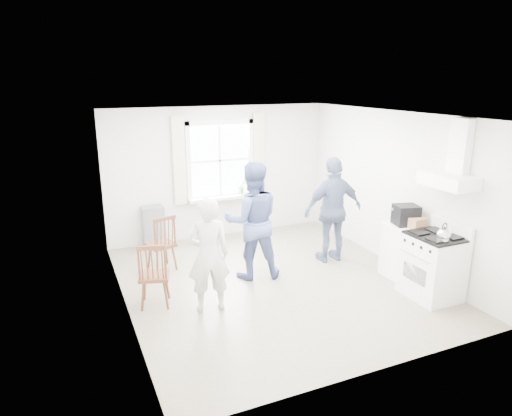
{
  "coord_description": "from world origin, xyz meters",
  "views": [
    {
      "loc": [
        -2.91,
        -5.95,
        3.11
      ],
      "look_at": [
        -0.22,
        0.2,
        1.19
      ],
      "focal_mm": 32.0,
      "sensor_mm": 36.0,
      "label": 1
    }
  ],
  "objects_px": {
    "person_mid": "(252,221)",
    "person_right": "(333,210)",
    "windsor_chair_a": "(163,238)",
    "person_left": "(208,255)",
    "gas_stove": "(432,265)",
    "low_cabinet": "(403,251)",
    "windsor_chair_b": "(153,269)",
    "stereo_stack": "(406,215)"
  },
  "relations": [
    {
      "from": "person_mid",
      "to": "person_right",
      "type": "distance_m",
      "value": 1.55
    },
    {
      "from": "gas_stove",
      "to": "person_mid",
      "type": "xyz_separation_m",
      "value": [
        -2.12,
        1.71,
        0.46
      ]
    },
    {
      "from": "low_cabinet",
      "to": "stereo_stack",
      "type": "bearing_deg",
      "value": -145.9
    },
    {
      "from": "person_right",
      "to": "windsor_chair_b",
      "type": "bearing_deg",
      "value": 11.55
    },
    {
      "from": "windsor_chair_b",
      "to": "low_cabinet",
      "type": "bearing_deg",
      "value": -8.23
    },
    {
      "from": "windsor_chair_a",
      "to": "person_right",
      "type": "height_order",
      "value": "person_right"
    },
    {
      "from": "stereo_stack",
      "to": "person_left",
      "type": "bearing_deg",
      "value": 175.72
    },
    {
      "from": "gas_stove",
      "to": "windsor_chair_a",
      "type": "bearing_deg",
      "value": 143.96
    },
    {
      "from": "person_mid",
      "to": "windsor_chair_a",
      "type": "bearing_deg",
      "value": -17.9
    },
    {
      "from": "person_left",
      "to": "person_mid",
      "type": "height_order",
      "value": "person_mid"
    },
    {
      "from": "stereo_stack",
      "to": "gas_stove",
      "type": "bearing_deg",
      "value": -93.56
    },
    {
      "from": "gas_stove",
      "to": "low_cabinet",
      "type": "xyz_separation_m",
      "value": [
        0.07,
        0.7,
        -0.03
      ]
    },
    {
      "from": "low_cabinet",
      "to": "person_right",
      "type": "bearing_deg",
      "value": 121.15
    },
    {
      "from": "windsor_chair_a",
      "to": "person_left",
      "type": "height_order",
      "value": "person_left"
    },
    {
      "from": "gas_stove",
      "to": "windsor_chair_b",
      "type": "distance_m",
      "value": 4.0
    },
    {
      "from": "low_cabinet",
      "to": "person_right",
      "type": "height_order",
      "value": "person_right"
    },
    {
      "from": "stereo_stack",
      "to": "windsor_chair_b",
      "type": "xyz_separation_m",
      "value": [
        -3.84,
        0.58,
        -0.47
      ]
    },
    {
      "from": "low_cabinet",
      "to": "person_left",
      "type": "distance_m",
      "value": 3.2
    },
    {
      "from": "stereo_stack",
      "to": "windsor_chair_b",
      "type": "height_order",
      "value": "stereo_stack"
    },
    {
      "from": "stereo_stack",
      "to": "person_right",
      "type": "relative_size",
      "value": 0.23
    },
    {
      "from": "stereo_stack",
      "to": "windsor_chair_a",
      "type": "height_order",
      "value": "stereo_stack"
    },
    {
      "from": "stereo_stack",
      "to": "person_left",
      "type": "height_order",
      "value": "person_left"
    },
    {
      "from": "person_right",
      "to": "gas_stove",
      "type": "bearing_deg",
      "value": 110.58
    },
    {
      "from": "person_mid",
      "to": "person_right",
      "type": "height_order",
      "value": "person_mid"
    },
    {
      "from": "windsor_chair_a",
      "to": "person_mid",
      "type": "distance_m",
      "value": 1.51
    },
    {
      "from": "gas_stove",
      "to": "person_mid",
      "type": "relative_size",
      "value": 0.6
    },
    {
      "from": "gas_stove",
      "to": "person_left",
      "type": "relative_size",
      "value": 0.69
    },
    {
      "from": "low_cabinet",
      "to": "person_right",
      "type": "distance_m",
      "value": 1.34
    },
    {
      "from": "person_mid",
      "to": "gas_stove",
      "type": "bearing_deg",
      "value": 154.32
    },
    {
      "from": "stereo_stack",
      "to": "person_mid",
      "type": "distance_m",
      "value": 2.4
    },
    {
      "from": "gas_stove",
      "to": "windsor_chair_b",
      "type": "bearing_deg",
      "value": 161.66
    },
    {
      "from": "person_left",
      "to": "person_mid",
      "type": "xyz_separation_m",
      "value": [
        0.98,
        0.79,
        0.13
      ]
    },
    {
      "from": "low_cabinet",
      "to": "person_right",
      "type": "relative_size",
      "value": 0.49
    },
    {
      "from": "person_right",
      "to": "stereo_stack",
      "type": "bearing_deg",
      "value": 122.16
    },
    {
      "from": "stereo_stack",
      "to": "windsor_chair_b",
      "type": "bearing_deg",
      "value": 171.44
    },
    {
      "from": "low_cabinet",
      "to": "stereo_stack",
      "type": "xyz_separation_m",
      "value": [
        -0.03,
        -0.02,
        0.61
      ]
    },
    {
      "from": "windsor_chair_a",
      "to": "gas_stove",
      "type": "bearing_deg",
      "value": -36.04
    },
    {
      "from": "stereo_stack",
      "to": "windsor_chair_a",
      "type": "bearing_deg",
      "value": 152.54
    },
    {
      "from": "person_left",
      "to": "gas_stove",
      "type": "bearing_deg",
      "value": 172.33
    },
    {
      "from": "person_left",
      "to": "person_right",
      "type": "distance_m",
      "value": 2.67
    },
    {
      "from": "windsor_chair_a",
      "to": "person_right",
      "type": "relative_size",
      "value": 0.53
    },
    {
      "from": "person_right",
      "to": "person_mid",
      "type": "bearing_deg",
      "value": 4.95
    }
  ]
}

